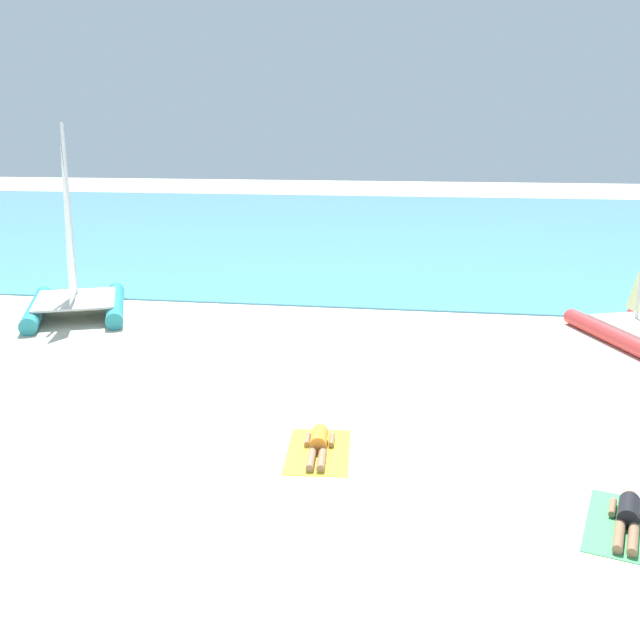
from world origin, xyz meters
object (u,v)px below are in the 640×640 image
sailboat_teal (75,288)px  sunbather_left (319,443)px  towel_left (318,451)px  sunbather_right (628,516)px  towel_right (627,526)px

sailboat_teal → sunbather_left: (8.85, -8.26, -0.72)m
towel_left → sunbather_right: sunbather_right is taller
sailboat_teal → sunbather_right: sailboat_teal is taller
towel_left → sunbather_left: size_ratio=1.21×
sailboat_teal → towel_left: 12.18m
towel_left → towel_right: (4.77, -1.74, 0.00)m
towel_left → towel_right: bearing=-20.1°
sailboat_teal → sunbather_left: 12.12m
sailboat_teal → towel_left: (8.85, -8.33, -0.85)m
sunbather_left → sunbather_right: bearing=-25.5°
towel_left → sunbather_right: size_ratio=1.23×
sunbather_right → sunbather_left: bearing=175.7°
sailboat_teal → towel_left: bearing=-67.0°
towel_right → sunbather_right: size_ratio=1.23×
towel_left → towel_right: 5.08m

